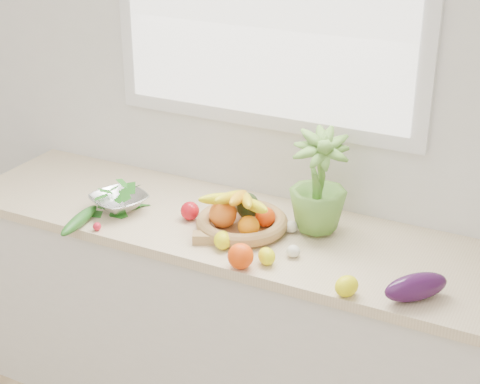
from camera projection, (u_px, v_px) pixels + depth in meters
The scene contains 18 objects.
back_wall at pixel (266, 89), 2.87m from camera, with size 4.50×0.02×2.70m, color white.
counter_cabinet at pixel (231, 325), 3.01m from camera, with size 2.20×0.58×0.86m, color silver.
countertop at pixel (231, 228), 2.82m from camera, with size 2.24×0.62×0.04m, color beige.
orange_loose at pixel (241, 256), 2.49m from camera, with size 0.09×0.09×0.09m, color #FF4808.
lemon_a at pixel (223, 240), 2.62m from camera, with size 0.06×0.08×0.06m, color #EDEB0C.
lemon_b at pixel (347, 286), 2.34m from camera, with size 0.07×0.09×0.07m, color #FFF90D.
lemon_c at pixel (267, 256), 2.52m from camera, with size 0.06×0.07×0.06m, color #F2EF0D.
apple at pixel (190, 211), 2.83m from camera, with size 0.07×0.07×0.07m, color red.
ginger at pixel (209, 238), 2.67m from camera, with size 0.12×0.05×0.04m, color tan.
garlic_a at pixel (293, 251), 2.57m from camera, with size 0.05×0.05×0.04m, color silver.
garlic_b at pixel (291, 227), 2.74m from camera, with size 0.05×0.05×0.04m, color white.
garlic_c at pixel (253, 232), 2.70m from camera, with size 0.05×0.05×0.04m, color silver.
eggplant at pixel (416, 287), 2.32m from camera, with size 0.09×0.22×0.09m, color #340F3A.
cucumber at pixel (79, 220), 2.78m from camera, with size 0.05×0.26×0.05m, color #1D591A.
radish at pixel (97, 226), 2.75m from camera, with size 0.03×0.03×0.03m, color red.
potted_herb at pixel (319, 181), 2.67m from camera, with size 0.21×0.21×0.38m, color #5C9135.
fruit_basket at pixel (241, 217), 2.75m from camera, with size 0.41×0.41×0.18m.
colander_with_spinach at pixel (119, 198), 2.89m from camera, with size 0.27×0.27×0.12m.
Camera 1 is at (1.16, -0.27, 2.19)m, focal length 55.00 mm.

